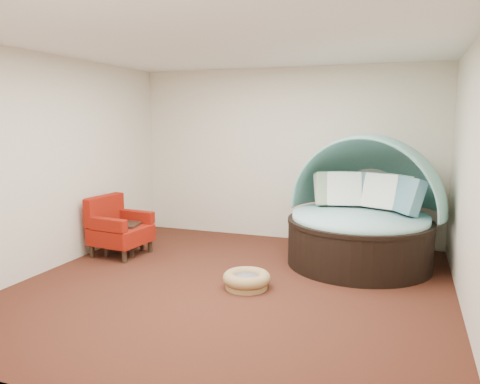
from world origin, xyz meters
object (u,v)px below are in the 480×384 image
(pet_basket, at_px, (247,280))
(red_armchair, at_px, (118,228))
(side_table, at_px, (124,234))
(canopy_daybed, at_px, (363,204))

(pet_basket, xyz_separation_m, red_armchair, (-2.23, 0.69, 0.30))
(side_table, bearing_deg, canopy_daybed, 12.34)
(canopy_daybed, bearing_deg, pet_basket, -114.32)
(canopy_daybed, distance_m, red_armchair, 3.53)
(red_armchair, distance_m, side_table, 0.13)
(red_armchair, height_order, side_table, red_armchair)
(canopy_daybed, distance_m, pet_basket, 2.03)
(side_table, bearing_deg, pet_basket, -19.16)
(canopy_daybed, relative_size, pet_basket, 4.18)
(canopy_daybed, relative_size, side_table, 4.22)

